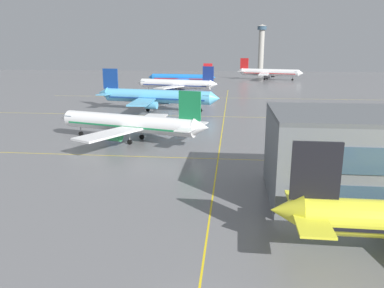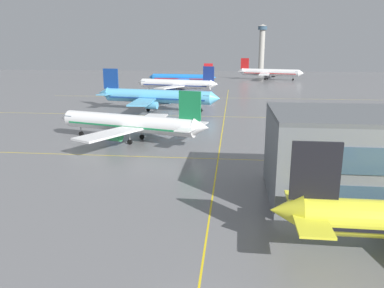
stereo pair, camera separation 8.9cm
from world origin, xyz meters
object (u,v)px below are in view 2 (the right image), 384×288
airliner_second_row (130,124)px  control_tower (262,43)px  airliner_far_left_stand (177,84)px  airliner_third_row (156,96)px  airliner_far_right_stand (182,78)px  airliner_distant_taxiway (269,72)px

airliner_second_row → control_tower: control_tower is taller
airliner_far_left_stand → airliner_second_row: bearing=-87.9°
airliner_second_row → airliner_third_row: airliner_third_row is taller
airliner_second_row → airliner_far_right_stand: (-5.86, 121.30, 0.16)m
airliner_second_row → airliner_third_row: size_ratio=0.86×
airliner_third_row → airliner_second_row: bearing=-86.0°
airliner_far_left_stand → airliner_far_right_stand: (-2.73, 36.85, -0.08)m
airliner_far_left_stand → airliner_far_right_stand: airliner_far_left_stand is taller
airliner_distant_taxiway → airliner_far_left_stand: bearing=-119.7°
airliner_far_left_stand → airliner_distant_taxiway: bearing=60.3°
airliner_second_row → airliner_distant_taxiway: size_ratio=0.85×
airliner_far_right_stand → control_tower: 183.79m
airliner_third_row → airliner_distant_taxiway: size_ratio=0.99×
airliner_second_row → airliner_far_right_stand: 121.44m
airliner_second_row → airliner_third_row: (-2.79, 39.80, 0.54)m
airliner_third_row → airliner_far_right_stand: size_ratio=1.10×
airliner_third_row → airliner_far_right_stand: airliner_third_row is taller
airliner_distant_taxiway → control_tower: (4.20, 134.25, 18.91)m
airliner_third_row → control_tower: 262.09m
control_tower → airliner_third_row: bearing=-100.7°
airliner_second_row → airliner_distant_taxiway: bearing=75.7°
airliner_third_row → airliner_distant_taxiway: 130.35m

